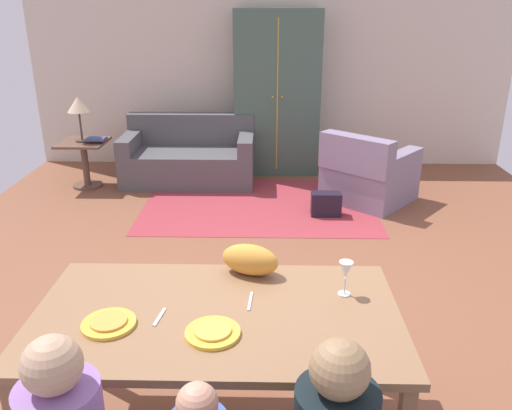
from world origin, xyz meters
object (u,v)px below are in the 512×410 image
dining_table (217,325)px  armchair (368,175)px  cat (250,260)px  book_upper (96,139)px  plate_near_man (109,324)px  table_lamp (78,106)px  wine_glass (346,271)px  handbag (326,204)px  armoire (277,93)px  plate_near_child (213,333)px  book_lower (97,140)px  side_table (85,157)px  couch (190,158)px

dining_table → armchair: 3.83m
cat → book_upper: (-1.98, 3.56, -0.22)m
armchair → plate_near_man: bearing=-117.1°
cat → armchair: 3.44m
table_lamp → book_upper: 0.43m
wine_glass → book_upper: 4.51m
handbag → plate_near_man: bearing=-113.1°
armoire → table_lamp: 2.49m
wine_glass → plate_near_child: bearing=-150.6°
book_upper → armchair: bearing=-7.0°
dining_table → cat: size_ratio=5.54×
wine_glass → handbag: (0.24, 2.91, -0.76)m
plate_near_man → handbag: (1.37, 3.21, -0.64)m
dining_table → table_lamp: 4.48m
armchair → book_upper: 3.26m
table_lamp → book_lower: 0.45m
plate_near_man → dining_table: bearing=13.8°
plate_near_man → armoire: 4.93m
table_lamp → armoire: bearing=17.3°
book_upper → side_table: bearing=166.0°
wine_glass → plate_near_man: bearing=-165.1°
dining_table → armoire: armoire is taller
cat → book_lower: bearing=137.8°
couch → book_lower: bearing=-168.6°
plate_near_man → side_table: (-1.53, 4.11, -0.39)m
couch → book_lower: 1.15m
book_lower → book_upper: book_upper is taller
armoire → cat: bearing=-92.8°
wine_glass → book_upper: wine_glass is taller
side_table → armoire: bearing=17.3°
armchair → plate_near_child: bearing=-110.5°
dining_table → handbag: dining_table is taller
handbag → book_upper: bearing=162.5°
wine_glass → book_upper: (-2.47, 3.77, -0.27)m
plate_near_man → side_table: size_ratio=0.43×
cat → couch: 4.00m
couch → handbag: 2.01m
wine_glass → armchair: (0.76, 3.37, -0.57)m
cat → book_lower: 4.16m
plate_near_child → handbag: bearing=75.0°
plate_near_man → couch: (-0.27, 4.37, -0.46)m
plate_near_child → book_lower: (-1.84, 4.21, -0.18)m
cat → side_table: (-2.16, 3.60, -0.47)m
plate_near_child → side_table: plate_near_child is taller
handbag → armchair: bearing=41.7°
plate_near_man → couch: couch is taller
cat → table_lamp: size_ratio=0.59×
book_lower → table_lamp: bearing=-167.2°
couch → armoire: 1.43m
handbag → dining_table: bearing=-105.9°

